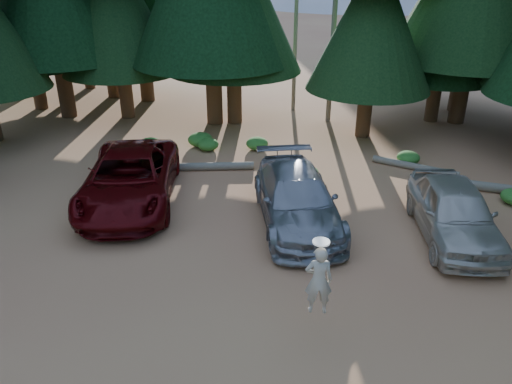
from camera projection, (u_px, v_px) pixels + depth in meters
ground at (243, 288)px, 12.54m from camera, size 160.00×160.00×0.00m
forest_belt_north at (313, 117)px, 25.74m from camera, size 36.00×7.00×22.00m
snag_back at (296, 12)px, 24.70m from camera, size 0.20×0.20×10.00m
red_pickup at (130, 178)px, 16.58m from camera, size 4.50×6.77×1.73m
silver_minivan_center at (297, 199)px, 15.32m from camera, size 3.93×5.99×1.61m
silver_minivan_right at (454, 211)px, 14.52m from camera, size 2.72×5.15×1.67m
frisbee_player at (319, 280)px, 10.53m from camera, size 0.66×0.50×1.74m
log_left at (199, 167)px, 19.33m from camera, size 4.17×1.43×0.30m
log_mid at (415, 167)px, 19.36m from camera, size 3.23×1.32×0.27m
shrub_far_left at (150, 145)px, 21.08m from camera, size 1.07×1.07×0.59m
shrub_left at (200, 140)px, 21.71m from camera, size 1.08×1.08×0.59m
shrub_center_left at (208, 144)px, 21.29m from camera, size 0.92×0.92×0.50m
shrub_center_right at (257, 143)px, 21.36m from camera, size 0.94×0.94×0.52m
shrub_right at (304, 173)px, 18.32m from camera, size 1.14×1.14×0.63m
shrub_far_right at (408, 158)px, 19.91m from camera, size 0.91×0.91×0.50m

